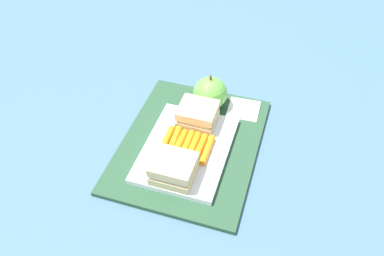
{
  "coord_description": "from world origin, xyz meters",
  "views": [
    {
      "loc": [
        -0.55,
        -0.18,
        0.63
      ],
      "look_at": [
        0.01,
        0.0,
        0.04
      ],
      "focal_mm": 37.59,
      "sensor_mm": 36.0,
      "label": 1
    }
  ],
  "objects": [
    {
      "name": "apple",
      "position": [
        0.12,
        -0.01,
        0.05
      ],
      "size": [
        0.08,
        0.08,
        0.09
      ],
      "color": "#66B742",
      "rests_on": "lunchbag_mat"
    },
    {
      "name": "lunchbag_mat",
      "position": [
        0.0,
        0.0,
        0.01
      ],
      "size": [
        0.36,
        0.28,
        0.01
      ],
      "primitive_type": "cube",
      "color": "#284C33",
      "rests_on": "ground_plane"
    },
    {
      "name": "food_tray",
      "position": [
        -0.03,
        0.0,
        0.02
      ],
      "size": [
        0.23,
        0.17,
        0.01
      ],
      "primitive_type": "cube",
      "color": "white",
      "rests_on": "lunchbag_mat"
    },
    {
      "name": "ground_plane",
      "position": [
        0.0,
        0.0,
        0.0
      ],
      "size": [
        2.4,
        2.4,
        0.0
      ],
      "primitive_type": "plane",
      "color": "#42667A"
    },
    {
      "name": "carrot_sticks_bundle",
      "position": [
        -0.02,
        0.0,
        0.03
      ],
      "size": [
        0.08,
        0.1,
        0.02
      ],
      "color": "orange",
      "rests_on": "food_tray"
    },
    {
      "name": "sandwich_half_left",
      "position": [
        -0.1,
        0.0,
        0.04
      ],
      "size": [
        0.07,
        0.08,
        0.04
      ],
      "color": "#DBC189",
      "rests_on": "food_tray"
    },
    {
      "name": "paper_napkin",
      "position": [
        0.14,
        -0.09,
        0.01
      ],
      "size": [
        0.07,
        0.07,
        0.0
      ],
      "primitive_type": "cube",
      "rotation": [
        0.0,
        0.0,
        0.05
      ],
      "color": "white",
      "rests_on": "lunchbag_mat"
    },
    {
      "name": "sandwich_half_right",
      "position": [
        0.05,
        0.0,
        0.04
      ],
      "size": [
        0.07,
        0.08,
        0.04
      ],
      "color": "#DBC189",
      "rests_on": "food_tray"
    }
  ]
}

